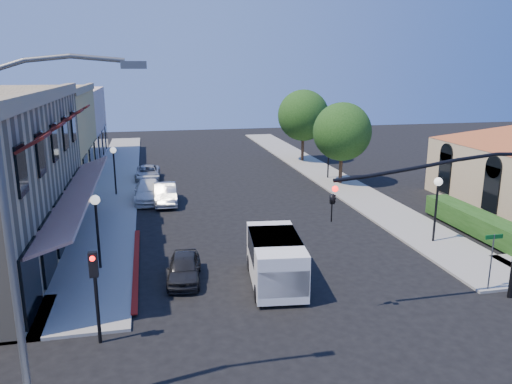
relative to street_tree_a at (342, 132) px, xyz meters
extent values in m
plane|color=black|center=(-8.80, -22.00, -4.19)|extent=(120.00, 120.00, 0.00)
cube|color=gray|center=(-17.55, 5.00, -4.13)|extent=(3.50, 50.00, 0.12)
cube|color=gray|center=(-0.05, 5.00, -4.13)|extent=(3.50, 50.00, 0.12)
cube|color=maroon|center=(-15.70, -14.00, -4.19)|extent=(0.25, 10.00, 0.06)
cube|color=tan|center=(-19.45, -11.00, 3.61)|extent=(0.50, 18.20, 0.60)
cube|color=#561416|center=(-18.40, -11.00, -1.14)|extent=(1.75, 17.00, 0.67)
cube|color=#541410|center=(-18.75, -18.00, 2.36)|extent=(1.02, 1.50, 0.60)
cube|color=#541410|center=(-18.75, -14.60, 2.36)|extent=(1.02, 1.50, 0.60)
cube|color=#541410|center=(-18.75, -11.20, 2.36)|extent=(1.02, 1.50, 0.60)
cube|color=#541410|center=(-18.75, -7.80, 2.36)|extent=(1.02, 1.50, 0.60)
cube|color=#541410|center=(-18.75, -4.40, 2.36)|extent=(1.02, 1.50, 0.60)
cube|color=black|center=(-19.25, -18.50, -2.59)|extent=(0.12, 2.60, 2.60)
cube|color=black|center=(-19.25, -15.10, -2.59)|extent=(0.12, 2.60, 2.60)
cube|color=black|center=(-19.25, -11.70, -2.59)|extent=(0.12, 2.60, 2.60)
cube|color=black|center=(-19.25, -8.30, -2.59)|extent=(0.12, 2.60, 2.60)
cube|color=black|center=(-19.25, -4.90, -2.59)|extent=(0.12, 2.60, 2.60)
cube|color=#E2BA65|center=(-24.30, 4.00, -0.39)|extent=(10.00, 12.00, 7.60)
cube|color=beige|center=(-24.30, 16.00, -0.69)|extent=(10.00, 12.00, 7.00)
cube|color=black|center=(5.65, -10.50, -2.39)|extent=(0.12, 1.40, 2.80)
cube|color=black|center=(5.65, -5.50, -2.39)|extent=(0.12, 1.40, 2.80)
cube|color=#1B4112|center=(2.90, -13.00, -4.19)|extent=(1.40, 8.00, 1.10)
cylinder|color=#392817|center=(0.00, 0.00, -3.14)|extent=(0.28, 0.28, 2.10)
sphere|color=#1B4112|center=(0.00, 0.00, 0.01)|extent=(4.56, 4.56, 4.56)
cylinder|color=#392817|center=(0.00, 10.00, -3.06)|extent=(0.28, 0.28, 2.27)
sphere|color=#1B4112|center=(0.00, 10.00, 0.36)|extent=(4.94, 4.94, 4.94)
cylinder|color=black|center=(-4.70, -20.50, 1.41)|extent=(7.80, 0.14, 0.14)
imported|color=black|center=(-8.60, -20.50, 0.51)|extent=(0.20, 0.16, 1.00)
sphere|color=#FF0C0C|center=(-8.60, -20.68, 0.81)|extent=(0.22, 0.22, 0.22)
cylinder|color=black|center=(-16.80, -20.50, -2.69)|extent=(0.12, 0.12, 3.00)
cube|color=black|center=(-16.80, -20.65, -1.29)|extent=(0.28, 0.22, 0.85)
sphere|color=#FF0C0C|center=(-16.80, -20.77, -1.04)|extent=(0.18, 0.18, 0.18)
cylinder|color=#595B5E|center=(-18.30, -24.00, 0.31)|extent=(0.20, 0.20, 9.00)
cylinder|color=#595B5E|center=(-16.80, -24.00, 5.06)|extent=(3.00, 0.12, 0.12)
cube|color=#595B5E|center=(-15.10, -24.00, 4.96)|extent=(0.60, 0.25, 0.18)
cylinder|color=#595B5E|center=(-1.30, -19.80, -2.94)|extent=(0.06, 0.06, 2.50)
cube|color=#0C591E|center=(-1.30, -19.80, -1.79)|extent=(0.80, 0.04, 0.18)
cylinder|color=black|center=(-17.30, -14.00, -2.59)|extent=(0.12, 0.12, 3.20)
sphere|color=white|center=(-17.30, -14.00, -0.84)|extent=(0.44, 0.44, 0.44)
cylinder|color=black|center=(-17.30, 0.00, -2.59)|extent=(0.12, 0.12, 3.20)
sphere|color=white|center=(-17.30, 0.00, -0.84)|extent=(0.44, 0.44, 0.44)
cylinder|color=black|center=(-0.30, -14.00, -2.59)|extent=(0.12, 0.12, 3.20)
sphere|color=white|center=(-0.30, -14.00, -0.84)|extent=(0.44, 0.44, 0.44)
cylinder|color=black|center=(-0.30, 2.00, -2.59)|extent=(0.12, 0.12, 3.20)
sphere|color=white|center=(-0.30, 2.00, -0.84)|extent=(0.44, 0.44, 0.44)
cube|color=white|center=(-9.80, -17.19, -3.06)|extent=(2.56, 4.93, 1.94)
cube|color=white|center=(-10.03, -19.22, -3.17)|extent=(2.05, 0.87, 1.08)
cube|color=black|center=(-9.99, -18.85, -2.63)|extent=(1.83, 0.31, 0.97)
cube|color=black|center=(-9.76, -16.87, -2.58)|extent=(2.37, 3.01, 0.97)
cylinder|color=black|center=(-10.89, -18.69, -3.84)|extent=(0.35, 0.74, 0.71)
cylinder|color=black|center=(-10.53, -15.48, -3.84)|extent=(0.35, 0.74, 0.71)
cylinder|color=black|center=(-9.07, -18.90, -3.84)|extent=(0.35, 0.74, 0.71)
cylinder|color=black|center=(-8.71, -15.69, -3.84)|extent=(0.35, 0.74, 0.71)
imported|color=black|center=(-13.60, -16.00, -3.60)|extent=(1.81, 3.62, 1.18)
imported|color=#B6BABC|center=(-13.88, -3.00, -3.51)|extent=(1.51, 4.19, 1.38)
imported|color=white|center=(-15.00, -2.00, -3.51)|extent=(2.01, 4.77, 1.37)
imported|color=#AAABAF|center=(-15.00, 4.91, -3.62)|extent=(2.13, 4.26, 1.16)
camera|label=1|loc=(-14.87, -36.49, 4.91)|focal=35.00mm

